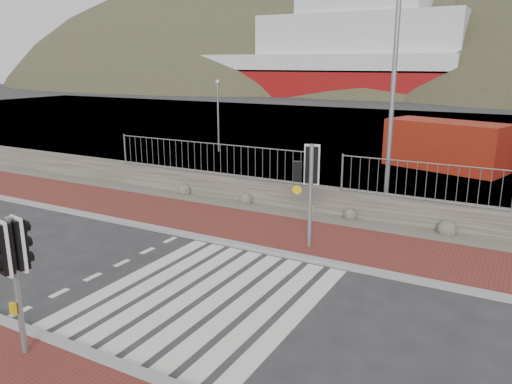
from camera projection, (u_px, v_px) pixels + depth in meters
The scene contains 15 objects.
ground at pixel (206, 296), 11.16m from camera, with size 220.00×220.00×0.00m, color #28282B.
sidewalk_far at pixel (291, 235), 14.97m from camera, with size 40.00×3.00×0.08m, color maroon.
kerb_near at pixel (108, 362), 8.61m from camera, with size 40.00×0.25×0.12m, color gray.
kerb_far at pixel (268, 251), 13.69m from camera, with size 40.00×0.25×0.12m, color gray.
zebra_crossing at pixel (206, 296), 11.16m from camera, with size 4.62×5.60×0.01m.
gravel_strip at pixel (317, 218), 16.66m from camera, with size 40.00×1.50×0.06m, color #59544C.
stone_wall at pixel (326, 200), 17.24m from camera, with size 40.00×0.60×0.90m, color #4A443D.
railing at pixel (325, 162), 16.76m from camera, with size 18.07×0.07×1.22m.
quay at pixel (433, 137), 34.81m from camera, with size 120.00×40.00×0.50m, color #4C4C4F.
water at pixel (482, 103), 64.47m from camera, with size 220.00×50.00×0.05m, color #3F4C54.
ferry at pixel (320, 61), 78.88m from camera, with size 50.00×16.00×20.00m.
traffic_signal_near at pixel (13, 258), 8.41m from camera, with size 0.40×0.28×2.59m.
traffic_signal_far at pixel (310, 174), 13.44m from camera, with size 0.73×0.41×2.97m.
streetlight at pixel (399, 64), 15.80m from camera, with size 1.87×0.61×8.91m.
shipping_container at pixel (446, 145), 24.32m from camera, with size 5.57×2.32×2.32m, color maroon.
Camera 1 is at (5.91, -8.41, 5.06)m, focal length 35.00 mm.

